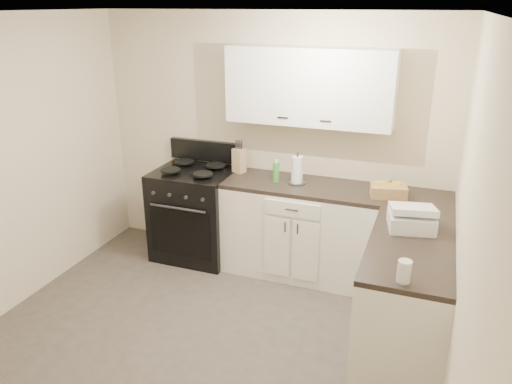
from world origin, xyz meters
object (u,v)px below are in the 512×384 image
(knife_block, at_px, (239,161))
(paper_towel, at_px, (297,170))
(stove, at_px, (196,215))
(wicker_basket, at_px, (388,191))
(countertop_grill, at_px, (411,221))

(knife_block, distance_m, paper_towel, 0.65)
(stove, relative_size, knife_block, 3.95)
(stove, distance_m, paper_towel, 1.25)
(paper_towel, bearing_deg, knife_block, 169.80)
(knife_block, height_order, wicker_basket, knife_block)
(stove, xyz_separation_m, paper_towel, (1.09, 0.03, 0.61))
(paper_towel, xyz_separation_m, wicker_basket, (0.86, -0.05, -0.08))
(stove, relative_size, paper_towel, 3.66)
(knife_block, xyz_separation_m, paper_towel, (0.64, -0.12, 0.01))
(knife_block, relative_size, paper_towel, 0.93)
(knife_block, bearing_deg, paper_towel, 9.63)
(stove, xyz_separation_m, countertop_grill, (2.19, -0.64, 0.54))
(knife_block, xyz_separation_m, countertop_grill, (1.74, -0.79, -0.06))
(wicker_basket, bearing_deg, paper_towel, 176.85)
(stove, distance_m, knife_block, 0.76)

